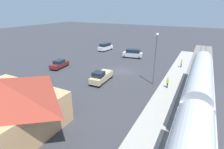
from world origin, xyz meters
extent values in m
plane|color=#38383D|center=(0.00, 0.00, 0.00)|extent=(200.00, 200.00, 0.00)
cube|color=slate|center=(-14.00, 0.00, 0.09)|extent=(4.80, 70.00, 0.18)
cube|color=#59544C|center=(-14.72, 0.00, 0.24)|extent=(0.10, 70.00, 0.12)
cube|color=#59544C|center=(-13.28, 0.00, 0.24)|extent=(0.10, 70.00, 0.12)
cube|color=#A8A399|center=(-10.00, 0.00, 0.15)|extent=(3.20, 46.00, 0.30)
cube|color=silver|center=(-14.00, 6.53, 2.15)|extent=(2.90, 17.89, 3.70)
cube|color=red|center=(-12.54, 6.53, 1.85)|extent=(0.04, 16.46, 0.36)
cylinder|color=silver|center=(-14.00, 6.53, 3.90)|extent=(2.75, 17.18, 2.76)
cube|color=tan|center=(4.00, 22.00, 1.80)|extent=(11.44, 8.62, 3.60)
cube|color=#4C3323|center=(4.00, 17.66, 1.05)|extent=(1.10, 0.08, 2.10)
cylinder|color=#333338|center=(-9.70, 4.61, 0.72)|extent=(0.22, 0.22, 0.85)
cylinder|color=yellow|center=(-9.70, 4.61, 1.46)|extent=(0.36, 0.36, 0.62)
sphere|color=tan|center=(-9.70, 4.61, 1.89)|extent=(0.24, 0.24, 0.24)
cylinder|color=#23284C|center=(-10.25, -7.11, 0.72)|extent=(0.22, 0.22, 0.85)
cylinder|color=yellow|center=(-10.25, -7.11, 1.46)|extent=(0.36, 0.36, 0.62)
sphere|color=tan|center=(-10.25, -7.11, 1.89)|extent=(0.24, 0.24, 0.24)
cube|color=silver|center=(2.05, -10.52, 0.84)|extent=(5.17, 2.78, 1.00)
cube|color=#19232D|center=(1.90, -10.55, 1.78)|extent=(3.68, 2.30, 0.88)
cylinder|color=black|center=(3.77, -9.34, 0.34)|extent=(0.22, 0.68, 0.68)
cylinder|color=black|center=(4.07, -11.04, 0.34)|extent=(0.22, 0.68, 0.68)
cylinder|color=black|center=(0.03, -10.01, 0.34)|extent=(0.22, 0.68, 0.68)
cylinder|color=black|center=(0.33, -11.70, 0.34)|extent=(0.22, 0.68, 0.68)
cube|color=maroon|center=(12.88, 4.49, 0.72)|extent=(2.33, 4.68, 0.76)
cube|color=#19232D|center=(12.88, 4.49, 1.42)|extent=(1.85, 2.33, 0.64)
cylinder|color=black|center=(11.90, 6.09, 0.34)|extent=(0.22, 0.68, 0.68)
cylinder|color=black|center=(13.49, 6.27, 0.34)|extent=(0.22, 0.68, 0.68)
cylinder|color=black|center=(12.27, 2.71, 0.34)|extent=(0.22, 0.68, 0.68)
cylinder|color=black|center=(13.86, 2.89, 0.34)|extent=(0.22, 0.68, 0.68)
cube|color=white|center=(12.24, -14.28, 0.84)|extent=(2.70, 5.15, 1.00)
cube|color=#19232D|center=(12.27, -14.13, 1.78)|extent=(2.24, 3.66, 0.88)
cylinder|color=black|center=(12.80, -16.29, 0.34)|extent=(0.22, 0.68, 0.68)
cylinder|color=black|center=(11.10, -16.02, 0.34)|extent=(0.22, 0.68, 0.68)
cylinder|color=black|center=(13.39, -12.53, 0.34)|extent=(0.22, 0.68, 0.68)
cylinder|color=black|center=(11.69, -12.26, 0.34)|extent=(0.22, 0.68, 0.68)
cube|color=#C6B284|center=(1.05, 6.70, 0.84)|extent=(2.20, 5.48, 0.92)
cube|color=#19232D|center=(1.01, 7.73, 1.72)|extent=(1.80, 1.80, 0.84)
cylinder|color=black|center=(0.10, 8.81, 0.38)|extent=(0.22, 0.76, 0.76)
cylinder|color=black|center=(1.82, 8.89, 0.38)|extent=(0.22, 0.76, 0.76)
cylinder|color=black|center=(0.29, 4.52, 0.38)|extent=(0.22, 0.76, 0.76)
cylinder|color=black|center=(2.01, 4.59, 0.38)|extent=(0.22, 0.76, 0.76)
cube|color=#C6B284|center=(1.10, 5.76, 1.40)|extent=(1.99, 3.05, 0.20)
cylinder|color=#515156|center=(-7.20, 3.69, 4.07)|extent=(0.16, 0.16, 8.13)
sphere|color=#EAE5C6|center=(-7.20, 3.69, 8.31)|extent=(0.44, 0.44, 0.44)
camera|label=1|loc=(-13.56, 30.71, 12.10)|focal=27.96mm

